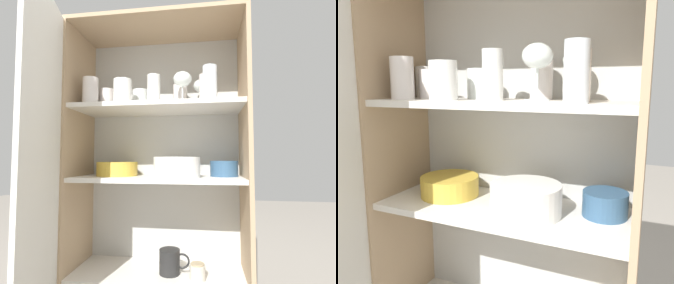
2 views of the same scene
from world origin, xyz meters
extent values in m
cube|color=silver|center=(0.00, 0.31, 0.69)|extent=(0.80, 0.02, 1.38)
cube|color=tan|center=(-0.39, 0.15, 0.69)|extent=(0.02, 0.33, 1.38)
cube|color=tan|center=(0.39, 0.15, 0.69)|extent=(0.02, 0.33, 1.38)
cube|color=silver|center=(0.00, 0.15, 0.67)|extent=(0.76, 0.30, 0.02)
cube|color=silver|center=(0.00, 0.15, 1.00)|extent=(0.76, 0.30, 0.02)
cylinder|color=silver|center=(-0.31, 0.08, 1.07)|extent=(0.07, 0.07, 0.13)
cylinder|color=silver|center=(0.22, 0.13, 1.08)|extent=(0.07, 0.07, 0.13)
cylinder|color=white|center=(-0.15, 0.07, 1.07)|extent=(0.08, 0.08, 0.11)
cylinder|color=white|center=(0.24, 0.05, 1.08)|extent=(0.06, 0.06, 0.15)
cylinder|color=white|center=(-0.02, 0.13, 1.08)|extent=(0.06, 0.06, 0.14)
cylinder|color=white|center=(-0.10, 0.20, 1.06)|extent=(0.08, 0.08, 0.10)
cylinder|color=silver|center=(-0.26, 0.16, 1.06)|extent=(0.08, 0.08, 0.09)
cylinder|color=white|center=(-0.33, 0.23, 1.06)|extent=(0.07, 0.07, 0.11)
cylinder|color=silver|center=(0.09, 0.23, 1.07)|extent=(0.07, 0.07, 0.12)
cylinder|color=white|center=(0.20, 0.22, 1.01)|extent=(0.06, 0.06, 0.01)
cylinder|color=white|center=(0.20, 0.22, 1.05)|extent=(0.01, 0.01, 0.07)
ellipsoid|color=white|center=(0.20, 0.22, 1.12)|extent=(0.08, 0.08, 0.06)
cylinder|color=white|center=(0.12, 0.13, 1.01)|extent=(0.07, 0.07, 0.01)
cylinder|color=white|center=(0.12, 0.13, 1.06)|extent=(0.01, 0.01, 0.08)
ellipsoid|color=white|center=(0.12, 0.13, 1.13)|extent=(0.08, 0.08, 0.07)
cylinder|color=white|center=(0.09, 0.12, 0.69)|extent=(0.21, 0.21, 0.01)
cylinder|color=white|center=(0.09, 0.12, 0.70)|extent=(0.21, 0.21, 0.01)
cylinder|color=white|center=(0.09, 0.12, 0.71)|extent=(0.21, 0.21, 0.01)
cylinder|color=white|center=(0.09, 0.12, 0.72)|extent=(0.21, 0.21, 0.01)
cylinder|color=white|center=(0.09, 0.12, 0.72)|extent=(0.21, 0.21, 0.01)
cylinder|color=white|center=(0.09, 0.12, 0.73)|extent=(0.21, 0.21, 0.01)
cylinder|color=white|center=(0.09, 0.12, 0.74)|extent=(0.21, 0.21, 0.01)
cylinder|color=white|center=(0.09, 0.12, 0.75)|extent=(0.21, 0.21, 0.01)
cylinder|color=white|center=(0.09, 0.12, 0.76)|extent=(0.21, 0.21, 0.01)
cylinder|color=white|center=(0.09, 0.12, 0.77)|extent=(0.21, 0.21, 0.01)
cylinder|color=gold|center=(-0.20, 0.17, 0.72)|extent=(0.20, 0.20, 0.07)
torus|color=gold|center=(-0.20, 0.17, 0.75)|extent=(0.19, 0.19, 0.01)
cylinder|color=#33567A|center=(0.30, 0.20, 0.72)|extent=(0.13, 0.13, 0.07)
torus|color=#33567A|center=(0.30, 0.20, 0.75)|extent=(0.13, 0.13, 0.01)
camera|label=1|loc=(0.22, -1.04, 0.77)|focal=28.00mm
camera|label=2|loc=(0.40, -0.73, 1.05)|focal=35.00mm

